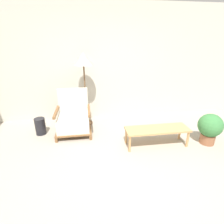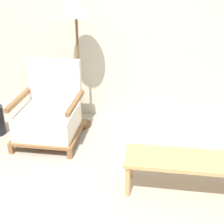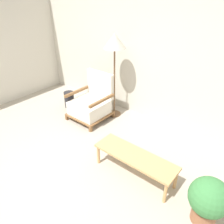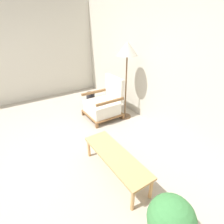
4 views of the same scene
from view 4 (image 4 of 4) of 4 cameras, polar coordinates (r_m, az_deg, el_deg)
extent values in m
plane|color=#A89E8E|center=(3.04, -22.65, -16.21)|extent=(14.00, 14.00, 0.00)
cube|color=beige|center=(3.54, 15.97, 16.04)|extent=(8.00, 0.06, 2.70)
cube|color=beige|center=(5.23, -27.26, 17.64)|extent=(0.06, 8.00, 2.70)
cube|color=brown|center=(4.21, -9.43, -0.38)|extent=(0.05, 0.05, 0.10)
cube|color=brown|center=(3.68, -4.97, -4.51)|extent=(0.05, 0.05, 0.10)
cube|color=brown|center=(4.49, -1.55, 1.86)|extent=(0.05, 0.05, 0.10)
cube|color=brown|center=(3.99, 3.60, -1.66)|extent=(0.05, 0.05, 0.10)
cube|color=brown|center=(4.04, -3.11, -0.20)|extent=(0.73, 0.73, 0.03)
cube|color=silver|center=(3.97, -3.41, 1.61)|extent=(0.65, 0.63, 0.27)
cube|color=silver|center=(3.98, 0.76, 7.91)|extent=(0.65, 0.08, 0.52)
cube|color=brown|center=(4.15, -5.61, 6.51)|extent=(0.05, 0.67, 0.05)
cube|color=brown|center=(3.61, -0.57, 3.37)|extent=(0.05, 0.67, 0.05)
cylinder|color=brown|center=(4.11, 4.18, -1.39)|extent=(0.28, 0.28, 0.03)
cylinder|color=brown|center=(3.82, 4.54, 7.77)|extent=(0.03, 0.03, 1.37)
cone|color=#B2AD9E|center=(3.63, 5.04, 19.99)|extent=(0.42, 0.42, 0.27)
cube|color=tan|center=(2.49, 1.24, -14.18)|extent=(1.20, 0.37, 0.04)
cylinder|color=tan|center=(2.92, -7.56, -11.63)|extent=(0.04, 0.04, 0.32)
cylinder|color=tan|center=(2.27, 6.73, -26.72)|extent=(0.04, 0.04, 0.32)
cylinder|color=tan|center=(3.03, -2.55, -9.79)|extent=(0.04, 0.04, 0.32)
cylinder|color=tan|center=(2.40, 12.58, -23.19)|extent=(0.04, 0.04, 0.32)
cylinder|color=black|center=(4.61, -6.95, 4.18)|extent=(0.22, 0.22, 0.36)
sphere|color=#3D7F42|center=(1.95, 18.74, -30.18)|extent=(0.45, 0.45, 0.45)
camera|label=1|loc=(3.26, -66.11, 9.47)|focal=28.00mm
camera|label=2|loc=(2.32, -69.93, 7.78)|focal=50.00mm
camera|label=3|loc=(1.03, -112.46, 11.53)|focal=35.00mm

